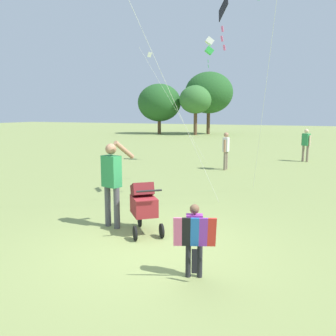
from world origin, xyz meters
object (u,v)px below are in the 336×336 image
at_px(person_adult_flyer, 112,177).
at_px(person_red_shirt, 226,148).
at_px(stroller, 144,203).
at_px(person_sitting_far, 306,142).
at_px(child_with_butterfly_kite, 194,235).
at_px(kite_green_novelty, 209,46).
at_px(kite_adult_black, 220,18).

bearing_deg(person_adult_flyer, person_red_shirt, 87.94).
relative_size(stroller, person_red_shirt, 0.66).
xyz_separation_m(person_red_shirt, person_sitting_far, (2.93, 3.95, 0.01)).
height_order(child_with_butterfly_kite, kite_green_novelty, kite_green_novelty).
xyz_separation_m(kite_adult_black, person_sitting_far, (1.78, 9.49, -3.76)).
relative_size(child_with_butterfly_kite, stroller, 1.07).
relative_size(child_with_butterfly_kite, person_adult_flyer, 0.60).
bearing_deg(child_with_butterfly_kite, person_adult_flyer, 146.44).
bearing_deg(person_red_shirt, stroller, -86.85).
relative_size(person_adult_flyer, stroller, 1.79).
xyz_separation_m(person_adult_flyer, kite_adult_black, (1.45, 2.81, 3.62)).
distance_m(stroller, kite_green_novelty, 10.99).
xyz_separation_m(person_adult_flyer, stroller, (0.76, -0.06, -0.46)).
distance_m(kite_green_novelty, person_sitting_far, 6.53).
bearing_deg(person_sitting_far, kite_adult_black, -100.63).
bearing_deg(child_with_butterfly_kite, stroller, 136.63).
xyz_separation_m(stroller, person_sitting_far, (2.47, 12.36, 0.33)).
bearing_deg(kite_green_novelty, kite_adult_black, -71.08).
distance_m(child_with_butterfly_kite, person_adult_flyer, 2.85).
bearing_deg(stroller, kite_adult_black, 76.51).
xyz_separation_m(child_with_butterfly_kite, person_red_shirt, (-2.05, 9.91, 0.26)).
bearing_deg(person_red_shirt, kite_adult_black, -78.25).
xyz_separation_m(child_with_butterfly_kite, stroller, (-1.59, 1.50, -0.05)).
bearing_deg(person_adult_flyer, child_with_butterfly_kite, -33.56).
bearing_deg(child_with_butterfly_kite, kite_adult_black, 101.61).
bearing_deg(person_sitting_far, person_adult_flyer, -104.72).
xyz_separation_m(child_with_butterfly_kite, person_sitting_far, (0.88, 13.86, 0.27)).
bearing_deg(child_with_butterfly_kite, kite_green_novelty, 106.16).
bearing_deg(person_adult_flyer, person_sitting_far, 75.28).
bearing_deg(person_sitting_far, stroller, -101.30).
distance_m(person_adult_flyer, person_red_shirt, 8.36).
distance_m(kite_green_novelty, person_red_shirt, 4.73).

